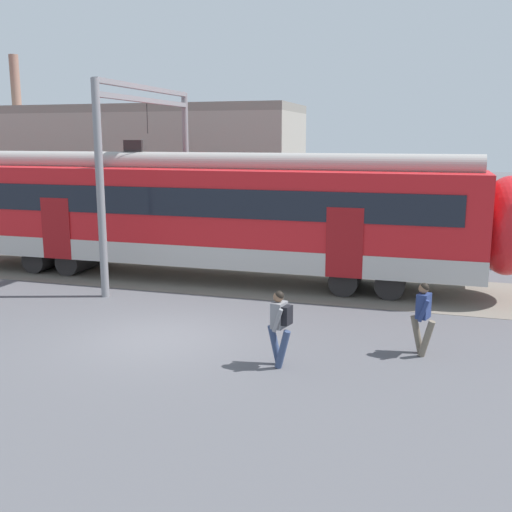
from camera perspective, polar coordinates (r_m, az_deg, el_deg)
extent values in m
plane|color=#515156|center=(14.95, -9.21, -7.69)|extent=(160.00, 160.00, 0.00)
cube|color=#B7B2AD|center=(20.71, -4.66, 0.71)|extent=(18.00, 3.06, 0.70)
cube|color=red|center=(20.49, -4.72, 4.98)|extent=(18.00, 3.00, 2.40)
cube|color=black|center=(19.07, -6.41, 5.09)|extent=(16.56, 0.03, 0.90)
cube|color=maroon|center=(17.86, 8.42, 1.23)|extent=(1.10, 0.04, 2.10)
cube|color=maroon|center=(21.62, -18.51, 2.49)|extent=(1.10, 0.04, 2.10)
cylinder|color=#9C9793|center=(20.38, -4.79, 8.84)|extent=(17.64, 0.70, 0.70)
cube|color=black|center=(21.51, -11.62, 10.24)|extent=(0.70, 0.12, 0.40)
cylinder|color=black|center=(19.47, 12.86, -2.02)|extent=(0.90, 2.40, 0.90)
cylinder|color=black|center=(19.60, 8.77, -1.77)|extent=(0.90, 2.40, 0.90)
cylinder|color=black|center=(23.04, -16.00, -0.14)|extent=(0.90, 2.40, 0.90)
cylinder|color=black|center=(23.82, -18.83, 0.05)|extent=(0.90, 2.40, 0.90)
ellipsoid|color=red|center=(19.21, 22.86, 2.68)|extent=(1.80, 2.85, 2.95)
cylinder|color=navy|center=(13.02, 1.82, -8.44)|extent=(0.38, 0.23, 0.87)
cylinder|color=navy|center=(12.74, 2.55, -8.88)|extent=(0.38, 0.23, 0.87)
cube|color=gray|center=(12.66, 2.21, -5.63)|extent=(0.32, 0.41, 0.56)
cylinder|color=gray|center=(12.45, 2.06, -6.16)|extent=(0.26, 0.14, 0.52)
cylinder|color=gray|center=(12.89, 2.35, -5.55)|extent=(0.26, 0.14, 0.52)
sphere|color=brown|center=(12.56, 2.14, -3.91)|extent=(0.22, 0.22, 0.22)
sphere|color=black|center=(12.54, 2.22, -3.79)|extent=(0.20, 0.20, 0.20)
cube|color=black|center=(12.57, 2.94, -5.66)|extent=(0.22, 0.31, 0.40)
cylinder|color=#6B6051|center=(14.15, 15.10, -7.20)|extent=(0.38, 0.25, 0.87)
cylinder|color=#6B6051|center=(13.90, 15.94, -7.58)|extent=(0.38, 0.25, 0.87)
cube|color=navy|center=(13.82, 15.67, -4.59)|extent=(0.34, 0.42, 0.56)
cylinder|color=navy|center=(13.61, 15.67, -5.06)|extent=(0.26, 0.16, 0.52)
cylinder|color=navy|center=(14.06, 15.64, -4.54)|extent=(0.26, 0.16, 0.52)
sphere|color=brown|center=(13.73, 15.67, -3.02)|extent=(0.22, 0.22, 0.22)
sphere|color=black|center=(13.72, 15.76, -2.91)|extent=(0.20, 0.20, 0.20)
cylinder|color=gray|center=(18.51, -14.61, 6.02)|extent=(0.24, 0.24, 6.50)
cylinder|color=gray|center=(24.19, -6.67, 7.43)|extent=(0.24, 0.24, 6.50)
cube|color=gray|center=(21.31, -10.42, 15.45)|extent=(0.20, 6.40, 0.16)
cube|color=gray|center=(21.28, -10.38, 14.37)|extent=(0.20, 6.40, 0.16)
cylinder|color=black|center=(21.25, -10.32, 12.76)|extent=(0.03, 0.03, 1.00)
cube|color=gray|center=(32.76, -13.27, 7.73)|extent=(19.45, 5.00, 6.00)
cube|color=gray|center=(32.75, -13.53, 13.33)|extent=(19.45, 5.00, 0.40)
cylinder|color=#8C6656|center=(36.10, -21.94, 14.85)|extent=(0.50, 0.50, 3.20)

